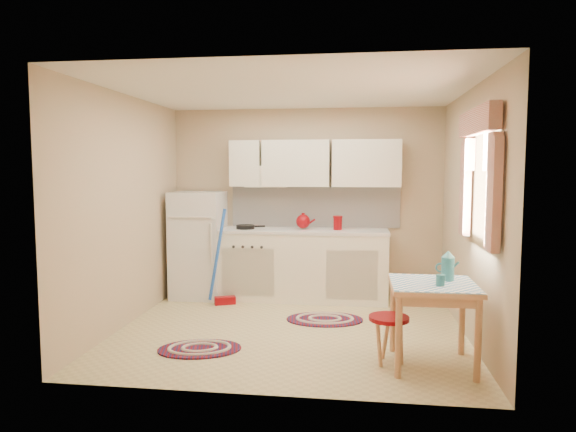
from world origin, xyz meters
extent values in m
plane|color=#C8B980|center=(0.00, 0.00, 0.00)|extent=(3.60, 3.60, 0.00)
cube|color=silver|center=(0.00, 0.00, 2.50)|extent=(3.60, 3.20, 0.04)
cube|color=tan|center=(0.00, 1.60, 1.25)|extent=(3.60, 0.04, 2.50)
cube|color=tan|center=(0.00, -1.60, 1.25)|extent=(3.60, 0.04, 2.50)
cube|color=tan|center=(-1.80, 0.00, 1.25)|extent=(0.04, 3.20, 2.50)
cube|color=tan|center=(1.80, 0.00, 1.25)|extent=(0.04, 3.20, 2.50)
cube|color=white|center=(0.12, 1.59, 1.20)|extent=(2.25, 0.03, 0.55)
cube|color=white|center=(0.12, 1.44, 1.77)|extent=(2.25, 0.33, 0.60)
cube|color=white|center=(1.78, -0.55, 1.55)|extent=(0.04, 0.85, 0.95)
cube|color=silver|center=(-1.39, 1.25, 0.70)|extent=(0.65, 0.60, 1.40)
cube|color=white|center=(-0.04, 1.30, 0.44)|extent=(2.25, 0.60, 0.88)
cube|color=silver|center=(-0.04, 1.30, 0.90)|extent=(2.27, 0.62, 0.04)
cylinder|color=black|center=(-0.76, 1.25, 0.94)|extent=(0.30, 0.30, 0.05)
cylinder|color=maroon|center=(0.44, 1.30, 1.00)|extent=(0.12, 0.12, 0.16)
cube|color=tan|center=(1.34, -0.82, 0.36)|extent=(0.72, 0.72, 0.72)
cylinder|color=maroon|center=(0.97, -0.82, 0.21)|extent=(0.40, 0.40, 0.42)
cylinder|color=teal|center=(1.38, -0.92, 0.77)|extent=(0.10, 0.10, 0.10)
camera|label=1|loc=(0.67, -5.26, 1.70)|focal=32.00mm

